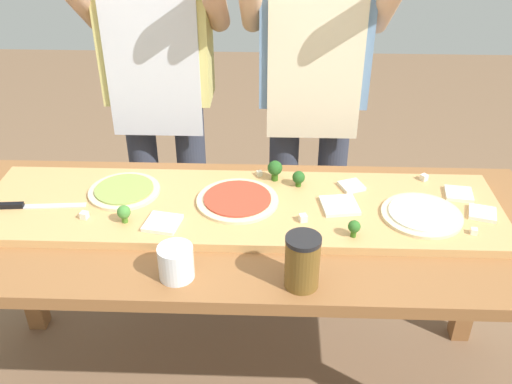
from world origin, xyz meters
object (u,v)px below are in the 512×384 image
at_px(pizza_slice_far_right, 163,223).
at_px(broccoli_floret_front_right, 275,169).
at_px(chefs_knife, 23,206).
at_px(cheese_crumble_a, 474,231).
at_px(broccoli_floret_center_right, 299,178).
at_px(cheese_crumble_b, 424,177).
at_px(pizza_slice_near_right, 352,186).
at_px(sauce_jar, 302,262).
at_px(cheese_crumble_e, 303,218).
at_px(pizza_whole_white_garlic, 422,214).
at_px(pizza_slice_center, 482,213).
at_px(cheese_crumble_c, 84,215).
at_px(pizza_whole_tomato_red, 237,200).
at_px(prep_table, 240,247).
at_px(cook_right, 313,76).
at_px(broccoli_floret_front_mid, 354,227).
at_px(flour_cup, 176,264).
at_px(cheese_crumble_d, 259,173).
at_px(pizza_slice_far_left, 459,194).
at_px(broccoli_floret_back_left, 124,213).
at_px(pizza_whole_pesto_green, 124,190).
at_px(cook_left, 159,74).
at_px(pizza_slice_near_left, 340,205).

bearing_deg(pizza_slice_far_right, broccoli_floret_front_right, 39.69).
height_order(chefs_knife, cheese_crumble_a, cheese_crumble_a).
height_order(broccoli_floret_center_right, cheese_crumble_b, broccoli_floret_center_right).
relative_size(pizza_slice_near_right, sauce_jar, 0.46).
height_order(cheese_crumble_e, sauce_jar, sauce_jar).
bearing_deg(pizza_whole_white_garlic, pizza_slice_center, 4.53).
bearing_deg(cheese_crumble_c, pizza_whole_tomato_red, 13.44).
relative_size(prep_table, cheese_crumble_a, 106.57).
height_order(prep_table, cook_right, cook_right).
distance_m(broccoli_floret_front_mid, flour_cup, 0.51).
bearing_deg(prep_table, pizza_slice_near_right, 25.32).
bearing_deg(cheese_crumble_c, cook_right, 43.40).
distance_m(cheese_crumble_a, cheese_crumble_d, 0.70).
height_order(pizza_slice_far_right, cheese_crumble_d, cheese_crumble_d).
xyz_separation_m(pizza_slice_near_right, pizza_slice_far_left, (0.34, -0.04, 0.00)).
xyz_separation_m(cheese_crumble_a, cheese_crumble_b, (-0.08, 0.30, 0.00)).
distance_m(pizza_slice_far_right, sauce_jar, 0.46).
relative_size(cheese_crumble_b, cheese_crumble_c, 0.97).
distance_m(pizza_whole_tomato_red, cheese_crumble_b, 0.63).
height_order(pizza_whole_white_garlic, pizza_slice_near_right, pizza_whole_white_garlic).
relative_size(cheese_crumble_c, flour_cup, 0.23).
bearing_deg(pizza_slice_near_right, pizza_slice_far_right, -158.12).
height_order(pizza_slice_center, cheese_crumble_e, cheese_crumble_e).
bearing_deg(broccoli_floret_back_left, cheese_crumble_d, 36.58).
relative_size(pizza_whole_tomato_red, cheese_crumble_a, 14.57).
bearing_deg(pizza_whole_pesto_green, sauce_jar, -35.32).
xyz_separation_m(pizza_slice_far_left, cheese_crumble_d, (-0.64, 0.10, 0.00)).
distance_m(pizza_slice_near_right, cheese_crumble_a, 0.41).
bearing_deg(cook_right, cheese_crumble_b, -48.12).
height_order(broccoli_floret_front_right, cheese_crumble_b, broccoli_floret_front_right).
relative_size(pizza_whole_tomato_red, cheese_crumble_c, 12.09).
xyz_separation_m(broccoli_floret_front_mid, cook_left, (-0.67, 0.73, 0.18)).
xyz_separation_m(pizza_whole_white_garlic, cook_right, (-0.31, 0.62, 0.20)).
xyz_separation_m(pizza_whole_tomato_red, pizza_slice_near_left, (0.32, -0.02, -0.00)).
relative_size(chefs_knife, cheese_crumble_d, 17.63).
height_order(pizza_whole_white_garlic, cook_left, cook_left).
height_order(broccoli_floret_front_right, cheese_crumble_e, broccoli_floret_front_right).
xyz_separation_m(chefs_knife, sauce_jar, (0.85, -0.30, 0.04)).
bearing_deg(sauce_jar, cook_right, 86.04).
height_order(cheese_crumble_b, cook_right, cook_right).
height_order(prep_table, sauce_jar, sauce_jar).
xyz_separation_m(broccoli_floret_front_right, broccoli_floret_back_left, (-0.44, -0.26, -0.01)).
bearing_deg(cheese_crumble_c, pizza_slice_near_left, 6.63).
bearing_deg(pizza_whole_tomato_red, cook_left, 120.73).
xyz_separation_m(cheese_crumble_b, cook_left, (-0.94, 0.40, 0.20)).
bearing_deg(sauce_jar, cheese_crumble_a, 22.42).
distance_m(broccoli_floret_back_left, cheese_crumble_b, 0.98).
xyz_separation_m(broccoli_floret_front_mid, cheese_crumble_b, (0.27, 0.33, -0.02)).
relative_size(cheese_crumble_c, sauce_jar, 0.14).
height_order(pizza_slice_far_left, broccoli_floret_back_left, broccoli_floret_back_left).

